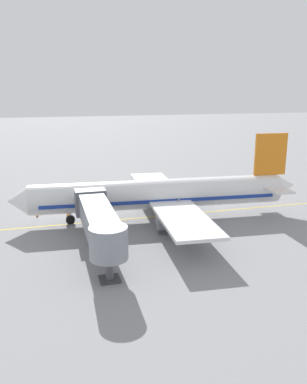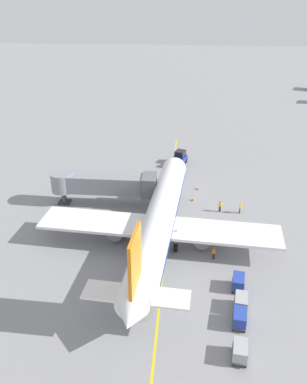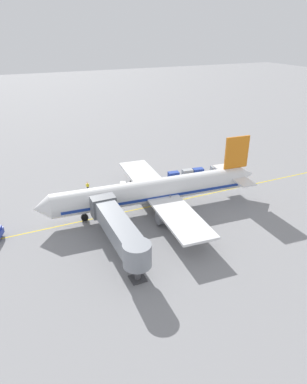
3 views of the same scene
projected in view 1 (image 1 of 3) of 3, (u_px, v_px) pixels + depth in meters
name	position (u px, v px, depth m)	size (l,w,h in m)	color
ground_plane	(165.00, 216.00, 51.85)	(400.00, 400.00, 0.00)	gray
gate_lead_in_line	(165.00, 216.00, 51.85)	(0.24, 80.00, 0.01)	gold
parked_airliner	(161.00, 194.00, 50.02)	(30.31, 37.35, 10.63)	white
jet_bridge	(99.00, 220.00, 39.25)	(15.64, 3.50, 4.98)	gray
baggage_tug_lead	(133.00, 197.00, 58.35)	(2.30, 2.76, 1.62)	silver
baggage_cart_front	(195.00, 190.00, 61.25)	(1.59, 2.97, 1.58)	#4C4C51
baggage_cart_second_in_train	(213.00, 189.00, 62.03)	(1.59, 2.97, 1.58)	#4C4C51
baggage_cart_third_in_train	(227.00, 188.00, 62.26)	(1.59, 2.97, 1.58)	#4C4C51
baggage_cart_tail_end	(251.00, 187.00, 62.93)	(1.59, 2.97, 1.58)	#4C4C51
ground_crew_wing_walker	(168.00, 196.00, 57.71)	(0.53, 0.62, 1.69)	#232328
ground_crew_loader	(88.00, 199.00, 56.05)	(0.60, 0.54, 1.69)	#232328
ground_crew_marshaller	(87.00, 194.00, 58.76)	(0.33, 0.72, 1.69)	#232328
safety_cone_nose_left	(68.00, 214.00, 51.72)	(0.36, 0.36, 0.59)	black
safety_cone_nose_right	(37.00, 214.00, 51.40)	(0.36, 0.36, 0.59)	black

